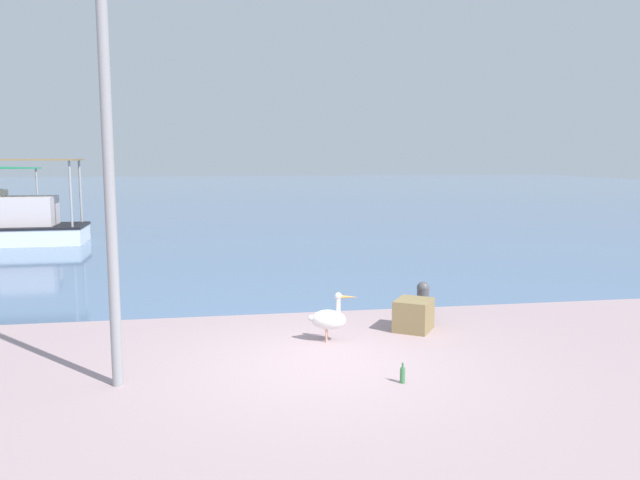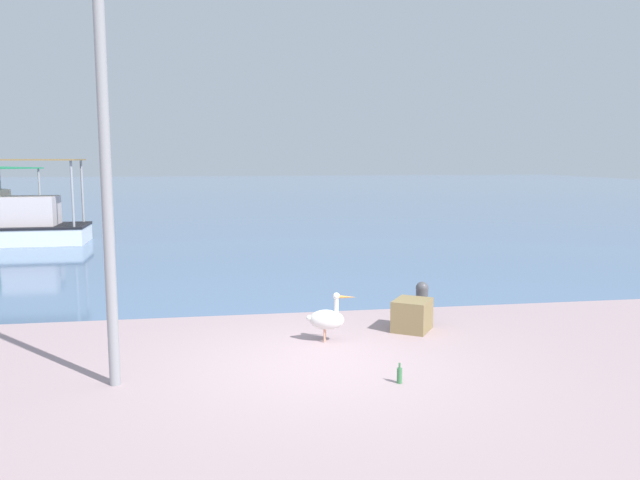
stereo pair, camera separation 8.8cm
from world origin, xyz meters
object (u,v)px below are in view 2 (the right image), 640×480
(glass_bottle, at_px, (399,375))
(pelican, at_px, (327,319))
(cargo_crate, at_px, (412,315))
(lamp_post, at_px, (105,151))
(mooring_bollard, at_px, (422,299))

(glass_bottle, bearing_deg, pelican, 107.26)
(cargo_crate, bearing_deg, pelican, -165.06)
(lamp_post, xyz_separation_m, mooring_bollard, (4.99, 2.62, -2.64))
(pelican, height_order, glass_bottle, pelican)
(cargo_crate, relative_size, glass_bottle, 2.38)
(mooring_bollard, xyz_separation_m, glass_bottle, (-1.35, -3.16, -0.25))
(pelican, distance_m, mooring_bollard, 2.30)
(lamp_post, bearing_deg, pelican, 25.43)
(mooring_bollard, relative_size, glass_bottle, 2.49)
(lamp_post, bearing_deg, mooring_bollard, 27.71)
(mooring_bollard, bearing_deg, pelican, -148.96)
(pelican, xyz_separation_m, lamp_post, (-3.03, -1.44, 2.62))
(pelican, distance_m, cargo_crate, 1.60)
(lamp_post, bearing_deg, cargo_crate, 22.06)
(pelican, relative_size, lamp_post, 0.15)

